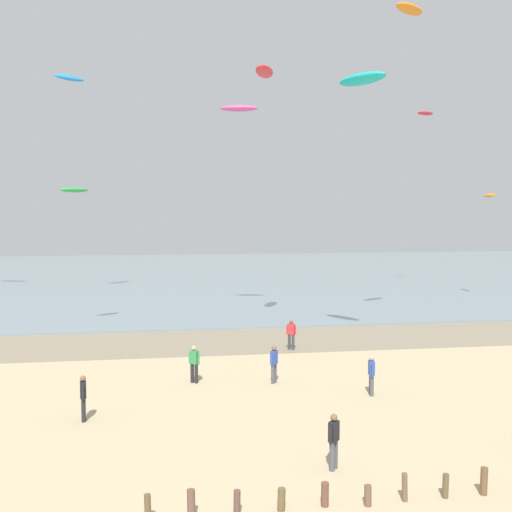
# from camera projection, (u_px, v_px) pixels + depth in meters

# --- Properties ---
(wet_sand_strip) EXTENTS (120.00, 7.27, 0.01)m
(wet_sand_strip) POSITION_uv_depth(u_px,v_px,m) (196.00, 342.00, 36.28)
(wet_sand_strip) COLOR gray
(wet_sand_strip) RESTS_ON ground
(sea) EXTENTS (160.00, 70.00, 0.10)m
(sea) POSITION_uv_depth(u_px,v_px,m) (179.00, 275.00, 74.38)
(sea) COLOR gray
(sea) RESTS_ON ground
(person_nearest_camera) EXTENTS (0.48, 0.39, 1.71)m
(person_nearest_camera) POSITION_uv_depth(u_px,v_px,m) (194.00, 363.00, 27.63)
(person_nearest_camera) COLOR #232328
(person_nearest_camera) RESTS_ON ground
(person_by_waterline) EXTENTS (0.27, 0.57, 1.71)m
(person_by_waterline) POSITION_uv_depth(u_px,v_px,m) (83.00, 397.00, 22.59)
(person_by_waterline) COLOR #232328
(person_by_waterline) RESTS_ON ground
(person_left_flank) EXTENTS (0.27, 0.57, 1.71)m
(person_left_flank) POSITION_uv_depth(u_px,v_px,m) (371.00, 374.00, 25.74)
(person_left_flank) COLOR #4C4C56
(person_left_flank) RESTS_ON ground
(person_right_flank) EXTENTS (0.39, 0.48, 1.71)m
(person_right_flank) POSITION_uv_depth(u_px,v_px,m) (274.00, 363.00, 27.61)
(person_right_flank) COLOR #4C4C56
(person_right_flank) RESTS_ON ground
(person_far_down_beach) EXTENTS (0.51, 0.37, 1.71)m
(person_far_down_beach) POSITION_uv_depth(u_px,v_px,m) (291.00, 334.00, 34.28)
(person_far_down_beach) COLOR #383842
(person_far_down_beach) RESTS_ON ground
(person_trailing_behind) EXTENTS (0.40, 0.46, 1.71)m
(person_trailing_behind) POSITION_uv_depth(u_px,v_px,m) (334.00, 440.00, 18.32)
(person_trailing_behind) COLOR #4C4C56
(person_trailing_behind) RESTS_ON ground
(kite_aloft_0) EXTENTS (0.76, 1.85, 0.44)m
(kite_aloft_0) POSITION_uv_depth(u_px,v_px,m) (490.00, 195.00, 52.39)
(kite_aloft_0) COLOR orange
(kite_aloft_1) EXTENTS (1.99, 3.12, 0.68)m
(kite_aloft_1) POSITION_uv_depth(u_px,v_px,m) (264.00, 72.00, 37.50)
(kite_aloft_1) COLOR red
(kite_aloft_2) EXTENTS (2.78, 2.54, 0.78)m
(kite_aloft_2) POSITION_uv_depth(u_px,v_px,m) (69.00, 78.00, 51.07)
(kite_aloft_2) COLOR #2384D1
(kite_aloft_4) EXTENTS (1.90, 1.61, 0.36)m
(kite_aloft_4) POSITION_uv_depth(u_px,v_px,m) (74.00, 190.00, 38.44)
(kite_aloft_4) COLOR green
(kite_aloft_5) EXTENTS (1.94, 1.13, 0.50)m
(kite_aloft_5) POSITION_uv_depth(u_px,v_px,m) (425.00, 113.00, 58.51)
(kite_aloft_5) COLOR red
(kite_aloft_6) EXTENTS (2.84, 1.39, 0.49)m
(kite_aloft_6) POSITION_uv_depth(u_px,v_px,m) (239.00, 108.00, 44.05)
(kite_aloft_6) COLOR #E54C99
(kite_aloft_7) EXTENTS (2.53, 3.30, 0.71)m
(kite_aloft_7) POSITION_uv_depth(u_px,v_px,m) (362.00, 79.00, 32.44)
(kite_aloft_7) COLOR #19B2B7
(kite_aloft_8) EXTENTS (2.70, 2.31, 0.61)m
(kite_aloft_8) POSITION_uv_depth(u_px,v_px,m) (409.00, 9.00, 37.42)
(kite_aloft_8) COLOR orange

